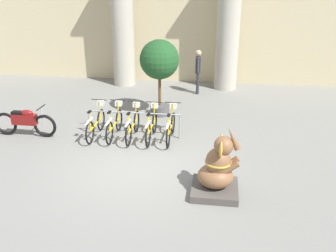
% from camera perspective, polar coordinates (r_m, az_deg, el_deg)
% --- Properties ---
extents(ground_plane, '(60.00, 60.00, 0.00)m').
position_cam_1_polar(ground_plane, '(9.59, -4.78, -6.28)').
color(ground_plane, slate).
extents(building_facade, '(20.00, 0.20, 6.00)m').
position_cam_1_polar(building_facade, '(17.01, 1.43, 16.79)').
color(building_facade, '#C6B78E').
rests_on(building_facade, ground_plane).
extents(column_left, '(1.18, 1.18, 5.16)m').
position_cam_1_polar(column_left, '(16.48, -6.96, 15.16)').
color(column_left, '#ADA899').
rests_on(column_left, ground_plane).
extents(column_right, '(1.18, 1.18, 5.16)m').
position_cam_1_polar(column_right, '(15.95, 9.19, 14.82)').
color(column_right, '#ADA899').
rests_on(column_right, ground_plane).
extents(bike_rack, '(2.87, 0.05, 0.77)m').
position_cam_1_polar(bike_rack, '(11.19, -5.24, 1.21)').
color(bike_rack, gray).
rests_on(bike_rack, ground_plane).
extents(bicycle_0, '(0.48, 1.73, 1.02)m').
position_cam_1_polar(bicycle_0, '(11.42, -10.93, 0.40)').
color(bicycle_0, black).
rests_on(bicycle_0, ground_plane).
extents(bicycle_1, '(0.48, 1.73, 1.02)m').
position_cam_1_polar(bicycle_1, '(11.30, -8.13, 0.33)').
color(bicycle_1, black).
rests_on(bicycle_1, ground_plane).
extents(bicycle_2, '(0.48, 1.73, 1.02)m').
position_cam_1_polar(bicycle_2, '(11.13, -5.37, 0.12)').
color(bicycle_2, black).
rests_on(bicycle_2, ground_plane).
extents(bicycle_3, '(0.48, 1.73, 1.02)m').
position_cam_1_polar(bicycle_3, '(11.01, -2.51, -0.04)').
color(bicycle_3, black).
rests_on(bicycle_3, ground_plane).
extents(bicycle_4, '(0.48, 1.73, 1.02)m').
position_cam_1_polar(bicycle_4, '(10.96, 0.44, -0.12)').
color(bicycle_4, black).
rests_on(bicycle_4, ground_plane).
extents(elephant_statue, '(1.03, 1.03, 1.62)m').
position_cam_1_polar(elephant_statue, '(8.31, 7.53, -6.86)').
color(elephant_statue, '#4C4742').
rests_on(elephant_statue, ground_plane).
extents(motorcycle, '(1.96, 0.55, 0.95)m').
position_cam_1_polar(motorcycle, '(12.00, -20.96, 0.65)').
color(motorcycle, black).
rests_on(motorcycle, ground_plane).
extents(person_pedestrian, '(0.24, 0.47, 1.79)m').
position_cam_1_polar(person_pedestrian, '(15.30, 4.61, 8.87)').
color(person_pedestrian, '#28282D').
rests_on(person_pedestrian, ground_plane).
extents(potted_tree, '(1.32, 1.32, 2.60)m').
position_cam_1_polar(potted_tree, '(12.62, -1.31, 9.59)').
color(potted_tree, '#4C4C4C').
rests_on(potted_tree, ground_plane).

